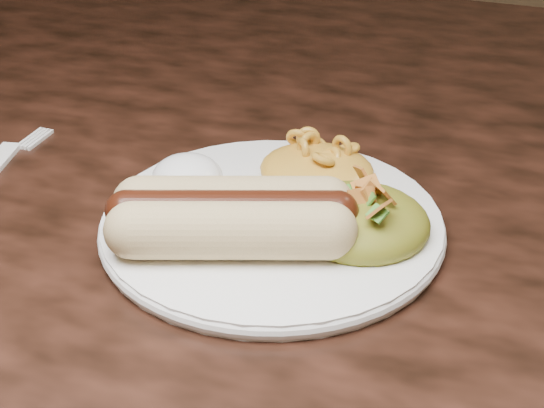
% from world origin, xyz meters
% --- Properties ---
extents(table, '(1.60, 0.90, 0.75)m').
position_xyz_m(table, '(0.00, 0.00, 0.66)').
color(table, '#3D1D14').
rests_on(table, floor).
extents(plate, '(0.30, 0.30, 0.01)m').
position_xyz_m(plate, '(0.04, -0.11, 0.76)').
color(plate, white).
rests_on(plate, table).
extents(hotdog, '(0.13, 0.11, 0.04)m').
position_xyz_m(hotdog, '(0.03, -0.15, 0.78)').
color(hotdog, beige).
rests_on(hotdog, plate).
extents(mac_and_cheese, '(0.11, 0.10, 0.03)m').
position_xyz_m(mac_and_cheese, '(0.05, -0.05, 0.78)').
color(mac_and_cheese, gold).
rests_on(mac_and_cheese, plate).
extents(sour_cream, '(0.06, 0.06, 0.03)m').
position_xyz_m(sour_cream, '(-0.03, -0.09, 0.78)').
color(sour_cream, white).
rests_on(sour_cream, plate).
extents(taco_salad, '(0.09, 0.09, 0.04)m').
position_xyz_m(taco_salad, '(0.10, -0.11, 0.78)').
color(taco_salad, '#AE601F').
rests_on(taco_salad, plate).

